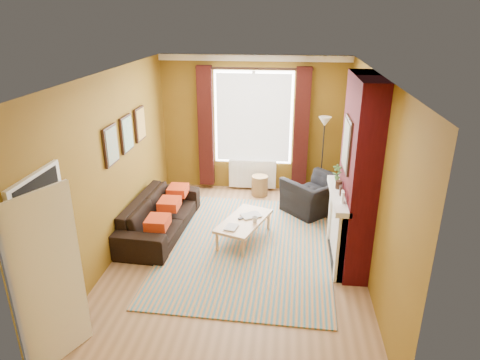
% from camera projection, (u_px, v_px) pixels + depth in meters
% --- Properties ---
extents(ground, '(5.50, 5.50, 0.00)m').
position_uv_depth(ground, '(238.00, 253.00, 6.80)').
color(ground, olive).
rests_on(ground, ground).
extents(room_walls, '(3.82, 5.54, 2.83)m').
position_uv_depth(room_walls, '(281.00, 167.00, 6.49)').
color(room_walls, brown).
rests_on(room_walls, ground).
extents(striped_rug, '(2.76, 3.75, 0.02)m').
position_uv_depth(striped_rug, '(247.00, 246.00, 6.98)').
color(striped_rug, teal).
rests_on(striped_rug, ground).
extents(sofa, '(0.98, 2.21, 0.63)m').
position_uv_depth(sofa, '(160.00, 215.00, 7.34)').
color(sofa, black).
rests_on(sofa, ground).
extents(armchair, '(1.39, 1.38, 0.68)m').
position_uv_depth(armchair, '(315.00, 195.00, 8.08)').
color(armchair, black).
rests_on(armchair, ground).
extents(coffee_table, '(0.92, 1.27, 0.38)m').
position_uv_depth(coffee_table, '(244.00, 222.00, 7.06)').
color(coffee_table, tan).
rests_on(coffee_table, ground).
extents(wicker_stool, '(0.39, 0.39, 0.42)m').
position_uv_depth(wicker_stool, '(260.00, 186.00, 8.88)').
color(wicker_stool, olive).
rests_on(wicker_stool, ground).
extents(floor_lamp, '(0.27, 0.27, 1.70)m').
position_uv_depth(floor_lamp, '(324.00, 135.00, 8.31)').
color(floor_lamp, black).
rests_on(floor_lamp, ground).
extents(book_a, '(0.24, 0.28, 0.02)m').
position_uv_depth(book_a, '(226.00, 226.00, 6.80)').
color(book_a, '#999999').
rests_on(book_a, coffee_table).
extents(book_b, '(0.40, 0.36, 0.02)m').
position_uv_depth(book_b, '(248.00, 213.00, 7.26)').
color(book_b, '#999999').
rests_on(book_b, coffee_table).
extents(mug, '(0.13, 0.13, 0.09)m').
position_uv_depth(mug, '(255.00, 219.00, 6.95)').
color(mug, '#999999').
rests_on(mug, coffee_table).
extents(tv_remote, '(0.14, 0.15, 0.02)m').
position_uv_depth(tv_remote, '(242.00, 218.00, 7.09)').
color(tv_remote, '#252528').
rests_on(tv_remote, coffee_table).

